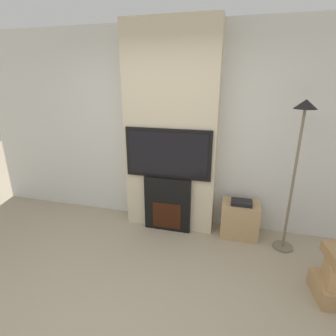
% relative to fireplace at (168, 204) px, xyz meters
% --- Properties ---
extents(ground_plane, '(14.00, 14.00, 0.00)m').
position_rel_fireplace_xyz_m(ground_plane, '(0.00, -1.69, -0.38)').
color(ground_plane, tan).
extents(wall_back, '(6.00, 0.06, 2.70)m').
position_rel_fireplace_xyz_m(wall_back, '(0.00, 0.34, 0.97)').
color(wall_back, silver).
rests_on(wall_back, ground_plane).
extents(chimney_breast, '(1.22, 0.31, 2.70)m').
position_rel_fireplace_xyz_m(chimney_breast, '(0.00, 0.16, 0.97)').
color(chimney_breast, beige).
rests_on(chimney_breast, ground_plane).
extents(fireplace, '(0.64, 0.15, 0.77)m').
position_rel_fireplace_xyz_m(fireplace, '(0.00, 0.00, 0.00)').
color(fireplace, black).
rests_on(fireplace, ground_plane).
extents(television, '(1.13, 0.07, 0.66)m').
position_rel_fireplace_xyz_m(television, '(0.00, -0.00, 0.72)').
color(television, black).
rests_on(television, fireplace).
extents(floor_lamp, '(0.24, 0.24, 1.82)m').
position_rel_fireplace_xyz_m(floor_lamp, '(1.51, -0.07, 0.93)').
color(floor_lamp, '#726651').
rests_on(floor_lamp, ground_plane).
extents(media_stand, '(0.48, 0.34, 0.53)m').
position_rel_fireplace_xyz_m(media_stand, '(0.97, 0.08, -0.14)').
color(media_stand, tan).
rests_on(media_stand, ground_plane).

